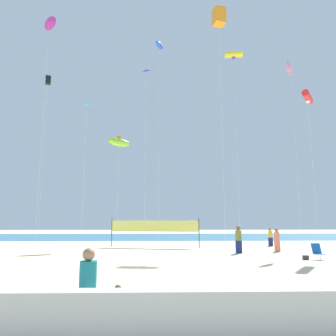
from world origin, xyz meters
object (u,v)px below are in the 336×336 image
mother_figure (88,284)px  kite_lime_inflatable (119,142)px  kite_black_box (48,81)px  volleyball_net (154,227)px  beachgoer_coral_shirt (277,239)px  kite_red_tube (308,97)px  beachgoer_mustard_shirt (270,236)px  kite_magenta_delta (49,23)px  toddler_figure (118,303)px  kite_yellow_tube (234,55)px  kite_cyan_diamond (87,108)px  kite_orange_box (219,17)px  kite_violet_diamond (146,72)px  kite_blue_inflatable (159,46)px  kite_pink_delta (290,68)px  beachgoer_olive_shirt (239,238)px  folding_beach_chair (317,251)px  beach_handbag (306,258)px

mother_figure → kite_lime_inflatable: kite_lime_inflatable is taller
kite_black_box → kite_lime_inflatable: size_ratio=1.85×
volleyball_net → beachgoer_coral_shirt: bearing=-23.0°
volleyball_net → kite_red_tube: bearing=-12.1°
mother_figure → beachgoer_mustard_shirt: mother_figure is taller
kite_magenta_delta → volleyball_net: bearing=3.8°
toddler_figure → kite_lime_inflatable: (-2.71, 21.48, 8.79)m
kite_yellow_tube → beachgoer_coral_shirt: bearing=-85.8°
mother_figure → kite_cyan_diamond: kite_cyan_diamond is taller
beachgoer_mustard_shirt → kite_magenta_delta: 27.07m
kite_orange_box → kite_lime_inflatable: size_ratio=1.82×
toddler_figure → kite_orange_box: size_ratio=0.05×
kite_black_box → kite_violet_diamond: size_ratio=1.16×
kite_blue_inflatable → kite_pink_delta: bearing=2.8°
kite_yellow_tube → volleyball_net: bearing=-152.0°
beachgoer_olive_shirt → folding_beach_chair: 5.19m
kite_pink_delta → folding_beach_chair: bearing=-110.3°
folding_beach_chair → kite_magenta_delta: 27.91m
mother_figure → kite_red_tube: bearing=45.7°
beachgoer_mustard_shirt → kite_pink_delta: kite_pink_delta is taller
beach_handbag → kite_orange_box: size_ratio=0.02×
folding_beach_chair → beach_handbag: (-0.77, -0.12, -0.34)m
folding_beach_chair → kite_yellow_tube: bearing=126.5°
volleyball_net → kite_yellow_tube: (8.25, 4.39, 17.85)m
kite_black_box → kite_yellow_tube: (20.30, -2.92, 1.86)m
volleyball_net → kite_yellow_tube: bearing=28.0°
kite_cyan_diamond → volleyball_net: bearing=22.3°
kite_lime_inflatable → kite_violet_diamond: size_ratio=0.63×
toddler_figure → kite_black_box: bearing=112.8°
folding_beach_chair → kite_yellow_tube: 23.05m
beachgoer_olive_shirt → kite_black_box: kite_black_box is taller
beach_handbag → kite_violet_diamond: size_ratio=0.02×
kite_red_tube → kite_lime_inflatable: 16.49m
beachgoer_coral_shirt → beachgoer_olive_shirt: bearing=123.0°
beachgoer_mustard_shirt → kite_blue_inflatable: (-9.76, 1.29, 18.43)m
kite_pink_delta → kite_cyan_diamond: kite_pink_delta is taller
beachgoer_olive_shirt → kite_lime_inflatable: size_ratio=0.19×
beachgoer_olive_shirt → kite_magenta_delta: bearing=49.1°
kite_violet_diamond → kite_yellow_tube: bearing=26.3°
kite_orange_box → kite_lime_inflatable: 13.32m
kite_yellow_tube → kite_lime_inflatable: (-11.54, -2.74, -10.25)m
kite_orange_box → beach_handbag: bearing=-41.4°
kite_blue_inflatable → kite_orange_box: 9.26m
beach_handbag → kite_yellow_tube: size_ratio=0.02×
kite_black_box → kite_blue_inflatable: bearing=-21.1°
beachgoer_mustard_shirt → beachgoer_olive_shirt: bearing=-12.1°
kite_yellow_tube → kite_cyan_diamond: (-13.69, -6.63, -8.37)m
kite_black_box → kite_blue_inflatable: size_ratio=0.92×
beachgoer_olive_shirt → beach_handbag: bearing=-169.2°
beachgoer_coral_shirt → kite_yellow_tube: bearing=17.2°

